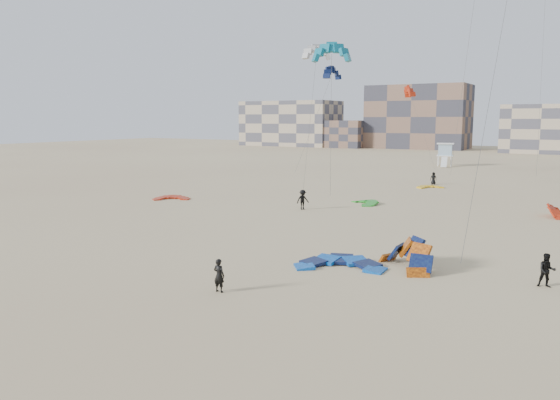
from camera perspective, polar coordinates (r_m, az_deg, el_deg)
The scene contains 19 objects.
ground at distance 29.81m, azimuth -5.36°, elevation -8.03°, with size 320.00×320.00×0.00m, color #C3B483.
kite_ground_blue at distance 31.84m, azimuth 6.28°, elevation -6.97°, with size 4.64×4.83×0.74m, color blue, non-canonical shape.
kite_ground_orange at distance 32.21m, azimuth 13.00°, elevation -6.95°, with size 4.20×2.95×2.89m, color orange, non-canonical shape.
kite_ground_red at distance 59.04m, azimuth -11.27°, elevation 0.08°, with size 3.41×3.60×0.56m, color #B13018, non-canonical shape.
kite_ground_green at distance 55.35m, azimuth 8.88°, elevation -0.41°, with size 3.24×3.41×0.65m, color #1D9716, non-canonical shape.
kite_ground_red_far at distance 53.19m, azimuth 26.93°, elevation -1.60°, with size 2.92×2.51×1.77m, color #B13018, non-canonical shape.
kite_ground_yellow at distance 70.06m, azimuth 15.38°, elevation 1.24°, with size 2.99×3.14×0.39m, color yellow, non-canonical shape.
kitesurfer_main at distance 27.18m, azimuth -6.39°, elevation -7.84°, with size 0.61×0.40×1.68m, color black.
kitesurfer_b at distance 30.85m, azimuth 26.11°, elevation -6.63°, with size 0.85×0.66×1.74m, color black.
kitesurfer_c at distance 51.24m, azimuth 2.39°, elevation 0.03°, with size 1.21×0.70×1.87m, color black.
kitesurfer_e at distance 73.66m, azimuth 15.74°, elevation 2.20°, with size 0.79×0.51×1.62m, color black.
kite_fly_teal_a at distance 53.39m, azimuth 5.42°, elevation 14.92°, with size 4.65×4.70×14.86m.
kite_fly_grey at distance 62.56m, azimuth 3.85°, elevation 15.01°, with size 4.41×5.97×15.85m.
kite_fly_navy at distance 82.60m, azimuth 5.47°, elevation 12.97°, with size 3.94×9.97×15.20m.
kite_fly_red at distance 84.72m, azimuth 13.37°, elevation 10.88°, with size 6.36×4.44×12.67m.
lifeguard_tower_far at distance 103.45m, azimuth 16.86°, elevation 4.56°, with size 3.44×5.94×4.13m.
condo_west_a at distance 176.02m, azimuth 1.13°, elevation 7.99°, with size 30.00×15.00×14.00m, color tan.
condo_west_b at distance 163.92m, azimuth 14.23°, elevation 8.40°, with size 28.00×14.00×18.00m, color brown.
condo_fill_left at distance 165.27m, azimuth 6.86°, elevation 6.86°, with size 12.00×10.00×8.00m, color brown.
Camera 1 is at (16.90, -23.06, 8.44)m, focal length 35.00 mm.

